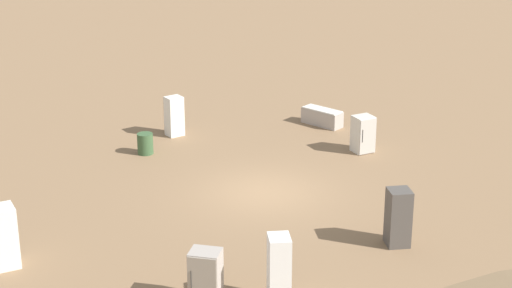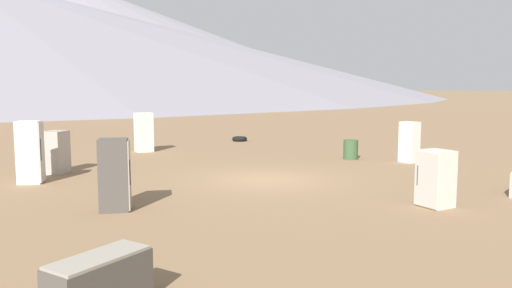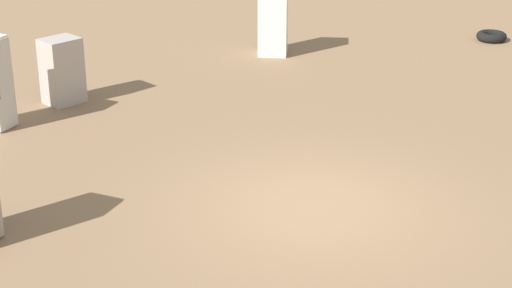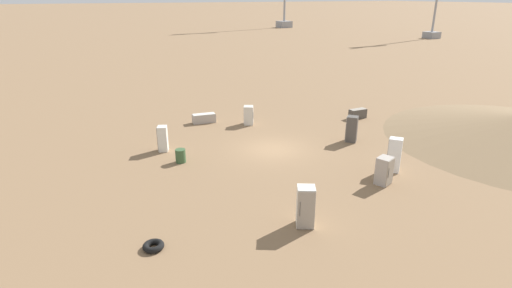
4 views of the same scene
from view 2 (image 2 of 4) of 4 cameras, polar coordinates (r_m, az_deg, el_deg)
ground_plane at (r=16.18m, az=1.18°, el=-4.11°), size 1000.00×1000.00×0.00m
mountain_ridge_0 at (r=219.95m, az=-19.64°, el=11.21°), size 237.84×237.84×45.08m
discarded_fridge_0 at (r=23.71m, az=-12.72°, el=1.32°), size 0.98×0.97×1.82m
discarded_fridge_1 at (r=18.72m, az=-21.93°, el=-0.85°), size 0.97×0.93×1.47m
discarded_fridge_3 at (r=16.98m, az=-24.41°, el=-0.87°), size 0.89×0.91×1.95m
discarded_fridge_4 at (r=13.26m, az=19.83°, el=-3.73°), size 0.96×0.97×1.42m
discarded_fridge_5 at (r=20.77m, az=17.15°, el=0.21°), size 0.78×0.80×1.62m
discarded_fridge_6 at (r=7.20m, az=-17.44°, el=-14.95°), size 1.42×0.60×0.76m
discarded_fridge_7 at (r=12.53m, az=-15.85°, el=-3.41°), size 0.96×0.97×1.75m
scrap_tire at (r=27.80m, az=-1.89°, el=0.59°), size 0.84×0.84×0.24m
rusty_barrel at (r=21.10m, az=10.77°, el=-0.63°), size 0.60×0.60×0.81m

